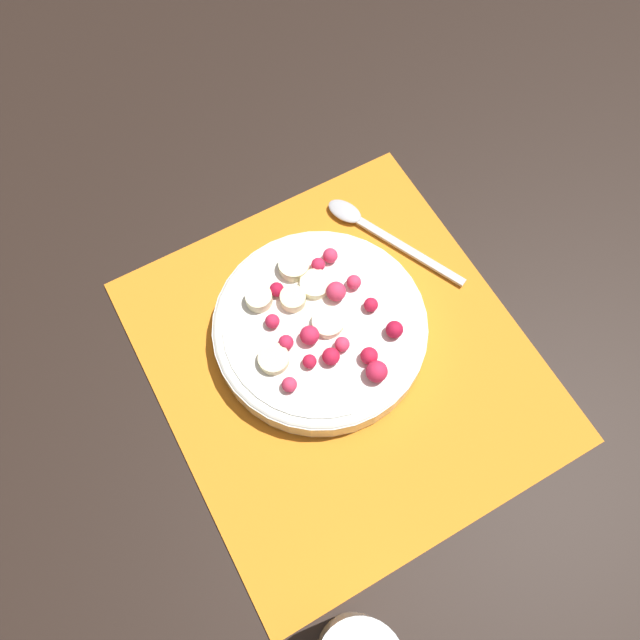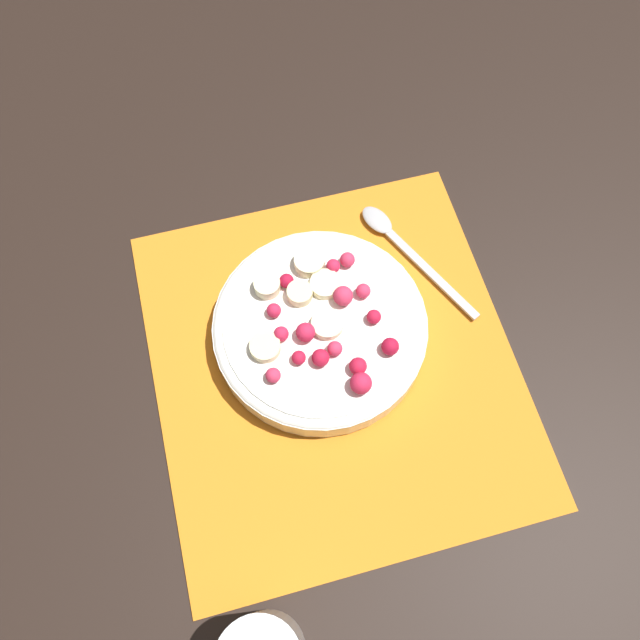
% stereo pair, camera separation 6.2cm
% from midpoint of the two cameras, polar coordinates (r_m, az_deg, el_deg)
% --- Properties ---
extents(ground_plane, '(3.00, 3.00, 0.00)m').
position_cam_midpoint_polar(ground_plane, '(0.65, -0.80, -3.97)').
color(ground_plane, black).
extents(placemat, '(0.40, 0.37, 0.01)m').
position_cam_midpoint_polar(placemat, '(0.65, -0.80, -3.88)').
color(placemat, orange).
rests_on(placemat, ground_plane).
extents(fruit_bowl, '(0.22, 0.22, 0.05)m').
position_cam_midpoint_polar(fruit_bowl, '(0.64, -2.79, -0.97)').
color(fruit_bowl, silver).
rests_on(fruit_bowl, placemat).
extents(spoon, '(0.17, 0.09, 0.01)m').
position_cam_midpoint_polar(spoon, '(0.71, 2.02, 8.32)').
color(spoon, '#B2B2B7').
rests_on(spoon, placemat).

